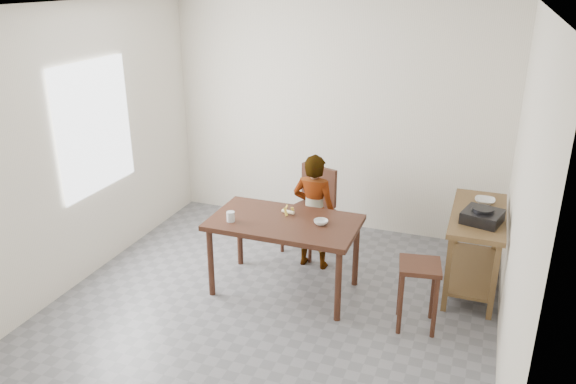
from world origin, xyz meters
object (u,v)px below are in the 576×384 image
(child, at_px, (314,212))
(stool, at_px, (417,295))
(dining_table, at_px, (284,255))
(prep_counter, at_px, (474,250))
(dining_chair, at_px, (307,212))

(child, xyz_separation_m, stool, (1.19, -0.75, -0.31))
(dining_table, height_order, prep_counter, prep_counter)
(child, distance_m, stool, 1.44)
(dining_table, relative_size, prep_counter, 1.17)
(prep_counter, height_order, dining_chair, dining_chair)
(stool, bearing_deg, dining_chair, 142.54)
(prep_counter, xyz_separation_m, stool, (-0.42, -0.87, -0.09))
(prep_counter, xyz_separation_m, child, (-1.61, -0.13, 0.22))
(dining_chair, bearing_deg, dining_table, -66.74)
(dining_table, bearing_deg, dining_chair, 93.75)
(dining_table, xyz_separation_m, stool, (1.30, -0.17, -0.07))
(dining_table, distance_m, child, 0.63)
(dining_table, bearing_deg, child, 78.94)
(prep_counter, bearing_deg, stool, -115.49)
(dining_table, height_order, dining_chair, dining_chair)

